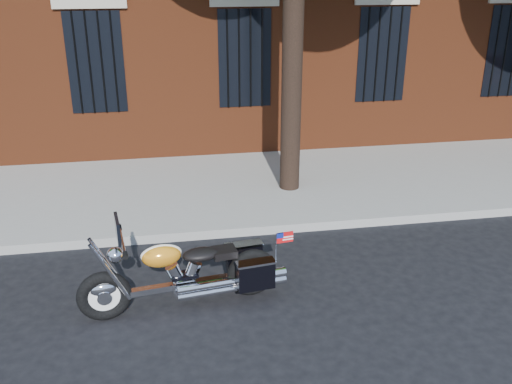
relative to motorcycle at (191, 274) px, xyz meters
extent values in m
plane|color=black|center=(1.55, 0.51, -0.45)|extent=(120.00, 120.00, 0.00)
cube|color=gray|center=(1.55, 1.89, -0.38)|extent=(40.00, 0.16, 0.15)
cube|color=gray|center=(1.55, 3.77, -0.38)|extent=(40.00, 3.60, 0.15)
cube|color=black|center=(1.55, 5.62, 1.75)|extent=(1.10, 0.14, 2.00)
cube|color=#B2A893|center=(1.55, 5.59, 2.90)|extent=(1.40, 0.20, 0.22)
cylinder|color=black|center=(1.55, 5.54, 1.75)|extent=(0.04, 0.04, 2.00)
cylinder|color=black|center=(2.05, 3.41, 2.05)|extent=(0.36, 0.36, 5.00)
torus|color=black|center=(-1.06, -0.14, -0.12)|extent=(0.67, 0.24, 0.66)
torus|color=black|center=(0.79, 0.11, -0.12)|extent=(0.67, 0.24, 0.66)
cylinder|color=white|center=(-1.06, -0.14, -0.12)|extent=(0.50, 0.13, 0.49)
cylinder|color=white|center=(0.79, 0.11, -0.12)|extent=(0.50, 0.13, 0.49)
ellipsoid|color=white|center=(-1.06, -0.14, -0.02)|extent=(0.36, 0.17, 0.19)
ellipsoid|color=orange|center=(0.79, 0.11, 0.00)|extent=(0.36, 0.18, 0.19)
cube|color=white|center=(-0.13, -0.01, -0.14)|extent=(1.48, 0.30, 0.08)
cylinder|color=white|center=(-0.08, -0.01, -0.16)|extent=(0.34, 0.22, 0.32)
cylinder|color=white|center=(0.43, -0.12, -0.15)|extent=(1.23, 0.25, 0.09)
ellipsoid|color=orange|center=(-0.35, -0.04, 0.32)|extent=(0.52, 0.35, 0.28)
ellipsoid|color=black|center=(0.14, 0.02, 0.26)|extent=(0.51, 0.34, 0.15)
cube|color=black|center=(0.73, 0.36, -0.01)|extent=(0.49, 0.22, 0.37)
cube|color=black|center=(0.80, -0.14, -0.01)|extent=(0.49, 0.22, 0.37)
cylinder|color=white|center=(-0.79, -0.10, 0.59)|extent=(0.14, 0.77, 0.04)
sphere|color=white|center=(-0.89, -0.12, 0.42)|extent=(0.22, 0.22, 0.20)
cube|color=black|center=(-0.83, -0.11, 0.75)|extent=(0.09, 0.40, 0.28)
cube|color=red|center=(1.17, -0.13, 0.48)|extent=(0.22, 0.04, 0.14)
camera|label=1|loc=(-0.25, -6.27, 3.66)|focal=40.00mm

